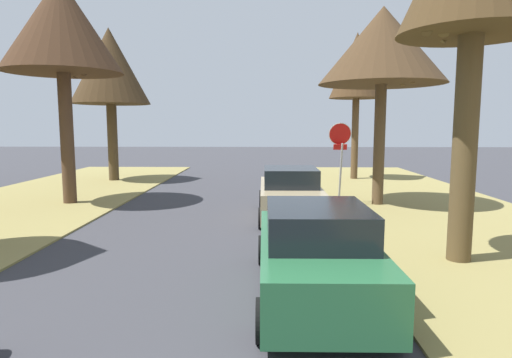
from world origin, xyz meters
The scene contains 7 objects.
stop_sign_far centered at (4.27, 15.99, 2.15)m, with size 0.81×0.66×2.92m.
street_tree_right_mid_b centered at (5.65, 15.98, 5.58)m, with size 4.41×4.41×6.90m.
street_tree_right_far centered at (6.34, 23.65, 5.90)m, with size 2.83×2.83×7.61m.
street_tree_left_mid_b centered at (-5.60, 16.01, 6.31)m, with size 4.16×4.16×7.98m.
street_tree_left_far centered at (-6.32, 22.74, 5.80)m, with size 3.95×3.95×7.72m.
parked_sedan_green centered at (2.44, 7.44, 0.72)m, with size 1.96×4.41×1.57m.
parked_sedan_tan centered at (2.36, 13.85, 0.72)m, with size 1.96×4.41×1.57m.
Camera 1 is at (1.60, 0.36, 2.85)m, focal length 30.55 mm.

